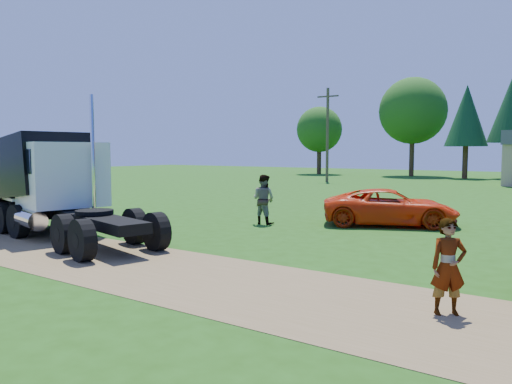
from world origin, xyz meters
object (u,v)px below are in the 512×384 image
Objects in this scene: black_dump_truck at (19,176)px; orange_pickup at (390,207)px; spectator_a at (448,267)px; white_semi_tractor at (63,189)px.

orange_pickup is at bearing 44.68° from black_dump_truck.
orange_pickup is 2.97× the size of spectator_a.
white_semi_tractor is 13.11m from spectator_a.
white_semi_tractor is at bearing 2.07° from black_dump_truck.
black_dump_truck is 16.62m from spectator_a.
black_dump_truck is at bearing -172.62° from white_semi_tractor.
white_semi_tractor is 3.51m from black_dump_truck.
orange_pickup is 11.11m from spectator_a.
orange_pickup is (11.79, 8.67, -1.26)m from black_dump_truck.
spectator_a is at bearing -179.44° from orange_pickup.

